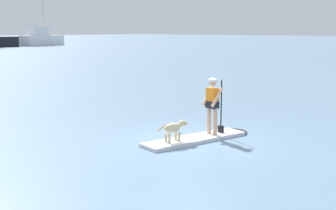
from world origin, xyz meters
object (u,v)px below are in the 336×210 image
object	(u,v)px
moored_boat_far_starboard	(42,38)
dog	(174,128)
paddleboard	(201,138)
person_paddler	(213,102)

from	to	relation	value
moored_boat_far_starboard	dog	bearing A→B (deg)	-120.60
paddleboard	moored_boat_far_starboard	bearing A→B (deg)	60.06
paddleboard	person_paddler	world-z (taller)	person_paddler
paddleboard	moored_boat_far_starboard	world-z (taller)	moored_boat_far_starboard
paddleboard	person_paddler	bearing A→B (deg)	-11.36
moored_boat_far_starboard	person_paddler	bearing A→B (deg)	-119.64
paddleboard	dog	distance (m)	1.05
dog	moored_boat_far_starboard	distance (m)	78.48
moored_boat_far_starboard	paddleboard	bearing A→B (deg)	-119.94
paddleboard	person_paddler	xyz separation A→B (m)	(0.42, -0.08, 0.98)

